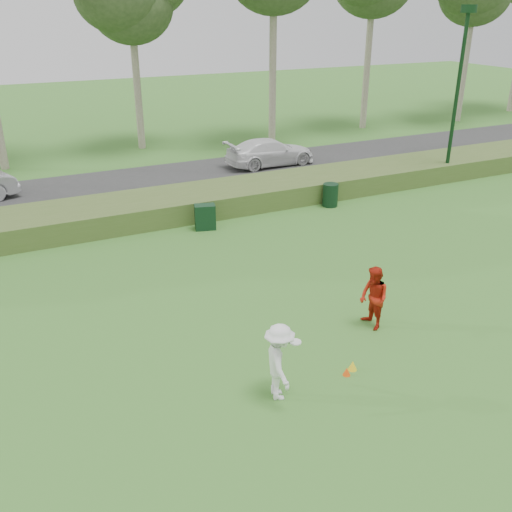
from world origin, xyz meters
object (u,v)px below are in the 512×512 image
cone_orange (347,371)px  player_white (279,362)px  cone_yellow (353,365)px  lamp_post (461,65)px  utility_cabinet (205,217)px  player_red (374,298)px  trash_bin (330,195)px  car_right (270,152)px

cone_orange → player_white: bearing=180.0°
player_white → cone_yellow: (2.11, 0.12, -0.81)m
cone_orange → cone_yellow: 0.28m
lamp_post → cone_yellow: (-13.57, -11.59, -5.47)m
player_white → cone_yellow: size_ratio=7.50×
player_white → cone_orange: player_white is taller
cone_yellow → utility_cabinet: bearing=89.1°
player_red → cone_orange: player_red is taller
player_white → utility_cabinet: 10.85m
player_white → cone_orange: bearing=-76.3°
cone_yellow → trash_bin: size_ratio=0.25×
player_white → cone_orange: size_ratio=8.88×
lamp_post → player_white: 20.12m
player_white → cone_orange: 2.03m
utility_cabinet → car_right: 9.95m
trash_bin → car_right: car_right is taller
cone_orange → trash_bin: bearing=59.5°
trash_bin → car_right: (0.65, 7.15, 0.27)m
player_white → utility_cabinet: (2.27, 10.61, -0.43)m
lamp_post → car_right: size_ratio=1.65×
player_white → utility_cabinet: player_white is taller
player_white → player_red: bearing=-53.2°
cone_orange → trash_bin: size_ratio=0.21×
utility_cabinet → car_right: size_ratio=0.20×
player_white → cone_orange: (1.86, -0.00, -0.83)m
utility_cabinet → trash_bin: 5.99m
cone_orange → car_right: car_right is taller
cone_orange → utility_cabinet: (0.41, 10.61, 0.40)m
player_red → trash_bin: player_red is taller
cone_yellow → car_right: (6.80, 17.88, 0.65)m
player_white → car_right: player_white is taller
lamp_post → player_red: 16.33m
player_white → utility_cabinet: bearing=1.6°
lamp_post → player_red: lamp_post is taller
player_white → lamp_post: bearing=-39.5°
player_red → cone_orange: size_ratio=8.56×
car_right → trash_bin: bearing=174.0°
cone_yellow → trash_bin: (6.14, 10.73, 0.38)m
cone_yellow → trash_bin: trash_bin is taller
car_right → utility_cabinet: bearing=137.4°
player_white → car_right: (8.91, 18.01, -0.15)m
utility_cabinet → car_right: (6.64, 7.40, 0.27)m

